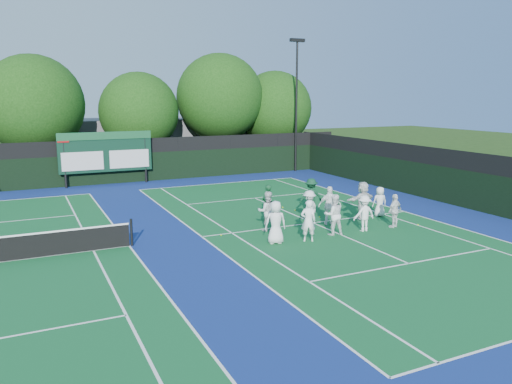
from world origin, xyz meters
name	(u,v)px	position (x,y,z in m)	size (l,w,h in m)	color
ground	(325,228)	(0.00, 0.00, 0.00)	(120.00, 120.00, 0.00)	#1E390F
court_apron	(190,238)	(-6.00, 1.00, 0.00)	(34.00, 32.00, 0.01)	navy
near_court	(313,223)	(0.00, 1.00, 0.01)	(11.05, 23.85, 0.01)	#115628
back_fence	(121,163)	(-6.00, 16.00, 1.36)	(34.00, 0.08, 3.00)	black
divider_fence_right	(456,181)	(9.00, 1.00, 1.36)	(0.08, 32.00, 3.00)	black
scoreboard	(106,152)	(-7.01, 15.59, 2.19)	(6.00, 0.21, 3.55)	black
clubhouse	(150,142)	(-2.00, 24.00, 2.00)	(18.00, 6.00, 4.00)	slate
light_pole_right	(297,90)	(7.50, 15.70, 6.30)	(1.20, 0.30, 10.12)	black
tree_b	(36,107)	(-10.86, 19.58, 5.10)	(6.78, 6.78, 8.67)	black
tree_c	(141,114)	(-3.69, 19.58, 4.53)	(5.90, 5.90, 7.64)	black
tree_d	(221,100)	(2.81, 19.58, 5.58)	(6.89, 6.89, 9.20)	black
tree_e	(276,110)	(7.74, 19.58, 4.68)	(6.21, 6.21, 7.95)	black
tennis_ball_1	(295,210)	(0.49, 3.54, 0.03)	(0.07, 0.07, 0.07)	#ACC316
tennis_ball_2	(418,225)	(4.14, -1.45, 0.03)	(0.07, 0.07, 0.07)	#ACC316
tennis_ball_3	(221,235)	(-4.68, 0.82, 0.03)	(0.07, 0.07, 0.07)	#ACC316
tennis_ball_4	(283,207)	(0.26, 4.45, 0.03)	(0.07, 0.07, 0.07)	#ACC316
tennis_ball_5	(320,217)	(0.88, 1.79, 0.03)	(0.07, 0.07, 0.07)	#ACC316
player_front_0	(276,222)	(-3.11, -1.16, 0.88)	(0.86, 0.56, 1.75)	white
player_front_1	(308,221)	(-1.77, -1.47, 0.86)	(0.63, 0.41, 1.73)	white
player_front_2	(334,215)	(-0.28, -1.08, 0.88)	(0.86, 0.67, 1.77)	white
player_front_3	(364,213)	(1.26, -1.15, 0.80)	(1.03, 0.59, 1.60)	white
player_front_4	(395,211)	(2.90, -1.25, 0.77)	(0.90, 0.38, 1.54)	white
player_back_0	(267,211)	(-2.53, 0.73, 0.88)	(0.86, 0.67, 1.76)	silver
player_back_1	(309,208)	(-0.42, 0.68, 0.82)	(1.06, 0.61, 1.64)	silver
player_back_2	(330,206)	(0.52, 0.42, 0.90)	(1.06, 0.44, 1.81)	white
player_back_3	(362,200)	(2.56, 0.67, 0.92)	(1.70, 0.54, 1.84)	silver
player_back_4	(380,202)	(3.66, 0.73, 0.74)	(0.72, 0.47, 1.48)	white
coach_left	(267,203)	(-1.69, 2.39, 0.87)	(0.63, 0.42, 1.74)	#103C1F
coach_right	(311,196)	(0.88, 2.62, 0.91)	(1.17, 0.67, 1.81)	#103A23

